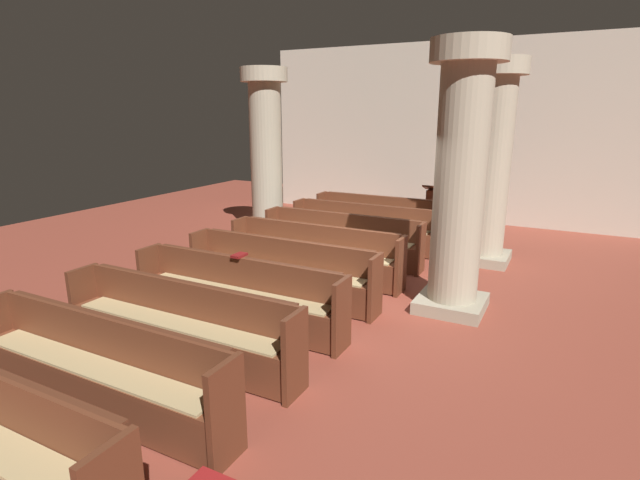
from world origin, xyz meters
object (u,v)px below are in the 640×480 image
hymn_book (239,255)px  pew_row_5 (237,291)px  pew_row_2 (342,237)px  pillar_far_side (266,152)px  lectern (432,210)px  pew_row_1 (364,225)px  pillar_aisle_rear (460,178)px  pew_row_6 (178,322)px  pillar_aisle_side (491,161)px  pew_row_4 (281,269)px  pew_row_7 (96,365)px  pew_row_0 (382,216)px  pew_row_3 (314,251)px

hymn_book → pew_row_5: bearing=-66.8°
pew_row_2 → pillar_far_side: pillar_far_side is taller
pew_row_2 → hymn_book: size_ratio=14.39×
lectern → pew_row_1: bearing=-108.5°
lectern → hymn_book: bearing=-97.7°
pew_row_2 → hymn_book: 3.11m
lectern → pillar_far_side: bearing=-142.2°
pillar_far_side → pillar_aisle_rear: (4.77, -2.42, 0.00)m
pew_row_1 → pew_row_6: (0.00, -5.46, 0.00)m
pew_row_5 → hymn_book: hymn_book is taller
pew_row_5 → pillar_aisle_side: size_ratio=0.85×
pillar_far_side → hymn_book: size_ratio=16.98×
pew_row_1 → hymn_book: size_ratio=14.39×
pew_row_4 → pillar_aisle_side: pillar_aisle_side is taller
pew_row_7 → pillar_far_side: 7.07m
pew_row_0 → pillar_aisle_rear: pillar_aisle_rear is taller
pew_row_1 → pillar_aisle_rear: bearing=-45.7°
pew_row_3 → lectern: size_ratio=2.90×
pew_row_5 → pew_row_6: size_ratio=1.00×
pew_row_6 → pew_row_7: bearing=-90.0°
pew_row_2 → pillar_aisle_rear: bearing=-29.7°
pew_row_2 → pew_row_7: bearing=-90.0°
pew_row_7 → pillar_aisle_side: bearing=70.3°
pew_row_2 → pew_row_7: (0.00, -5.46, 0.00)m
pillar_aisle_side → pillar_aisle_rear: same height
pew_row_1 → pew_row_6: same height
pew_row_0 → lectern: (0.81, 1.32, -0.04)m
pew_row_0 → pew_row_2: same height
pew_row_1 → pew_row_4: 3.27m
pew_row_4 → pillar_aisle_side: bearing=55.0°
pew_row_6 → lectern: 7.91m
pew_row_1 → pew_row_7: (0.00, -6.55, 0.00)m
pew_row_2 → lectern: size_ratio=2.90×
pew_row_2 → pew_row_5: same height
pew_row_1 → lectern: (0.81, 2.41, -0.04)m
pew_row_6 → hymn_book: (-0.08, 1.29, 0.44)m
pillar_aisle_side → pew_row_0: bearing=159.1°
pew_row_3 → lectern: lectern is taller
pillar_far_side → lectern: bearing=37.8°
lectern → pew_row_3: bearing=-100.0°
pew_row_3 → pillar_far_side: pillar_far_side is taller
pillar_aisle_side → pillar_far_side: 4.78m
pew_row_4 → pillar_aisle_side: (2.41, 3.44, 1.44)m
pew_row_1 → pew_row_7: size_ratio=1.00×
pillar_far_side → lectern: pillar_far_side is taller
pew_row_1 → pew_row_7: bearing=-90.0°
pillar_aisle_side → pew_row_1: bearing=-176.0°
pew_row_2 → pew_row_6: same height
pew_row_3 → pillar_far_side: size_ratio=0.85×
pew_row_3 → pillar_far_side: 3.49m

